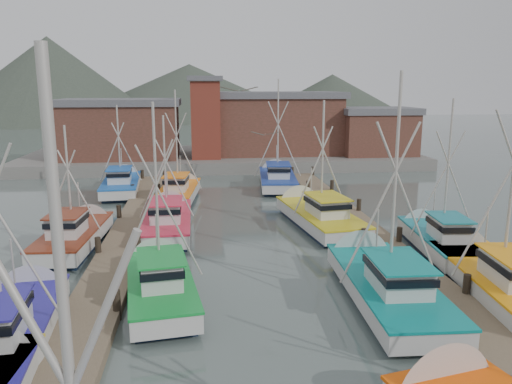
{
  "coord_description": "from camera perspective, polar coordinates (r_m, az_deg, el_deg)",
  "views": [
    {
      "loc": [
        -2.77,
        -20.05,
        8.72
      ],
      "look_at": [
        0.53,
        8.54,
        2.6
      ],
      "focal_mm": 35.0,
      "sensor_mm": 36.0,
      "label": 1
    }
  ],
  "objects": [
    {
      "name": "gull_near",
      "position": [
        19.92,
        -1.92,
        11.61
      ],
      "size": [
        1.52,
        0.66,
        0.24
      ],
      "rotation": [
        0.0,
        0.0,
        0.46
      ],
      "color": "gray",
      "rests_on": "ground"
    },
    {
      "name": "boat_4",
      "position": [
        21.71,
        -10.98,
        -9.96
      ],
      "size": [
        3.58,
        8.5,
        8.79
      ],
      "rotation": [
        0.0,
        0.0,
        0.13
      ],
      "color": "black",
      "rests_on": "ground"
    },
    {
      "name": "boat_5",
      "position": [
        21.82,
        14.29,
        -9.99
      ],
      "size": [
        4.07,
        9.76,
        10.15
      ],
      "rotation": [
        0.0,
        0.0,
        -0.04
      ],
      "color": "black",
      "rests_on": "ground"
    },
    {
      "name": "dock_right",
      "position": [
        27.36,
        14.81,
        -6.53
      ],
      "size": [
        2.3,
        46.0,
        1.5
      ],
      "color": "brown",
      "rests_on": "ground"
    },
    {
      "name": "boat_9",
      "position": [
        32.07,
        6.92,
        -2.6
      ],
      "size": [
        4.22,
        9.92,
        8.77
      ],
      "rotation": [
        0.0,
        0.0,
        0.14
      ],
      "color": "black",
      "rests_on": "ground"
    },
    {
      "name": "dock_left",
      "position": [
        25.9,
        -15.74,
        -7.64
      ],
      "size": [
        2.3,
        46.0,
        1.5
      ],
      "color": "brown",
      "rests_on": "ground"
    },
    {
      "name": "quay",
      "position": [
        57.69,
        -3.77,
        3.88
      ],
      "size": [
        44.0,
        16.0,
        1.2
      ],
      "primitive_type": "cube",
      "color": "gray",
      "rests_on": "ground"
    },
    {
      "name": "boat_13",
      "position": [
        44.41,
        2.43,
        1.57
      ],
      "size": [
        4.06,
        9.72,
        10.17
      ],
      "rotation": [
        0.0,
        0.0,
        -0.1
      ],
      "color": "black",
      "rests_on": "ground"
    },
    {
      "name": "boat_7",
      "position": [
        24.0,
        25.46,
        -8.76
      ],
      "size": [
        4.26,
        9.5,
        10.67
      ],
      "rotation": [
        0.0,
        0.0,
        -0.1
      ],
      "color": "black",
      "rests_on": "ground"
    },
    {
      "name": "boat_14",
      "position": [
        43.42,
        -15.09,
        0.91
      ],
      "size": [
        3.39,
        9.17,
        8.02
      ],
      "rotation": [
        0.0,
        0.0,
        0.07
      ],
      "color": "black",
      "rests_on": "ground"
    },
    {
      "name": "boat_6",
      "position": [
        19.47,
        -26.21,
        -13.68
      ],
      "size": [
        3.86,
        8.93,
        9.51
      ],
      "rotation": [
        0.0,
        0.0,
        0.08
      ],
      "color": "black",
      "rests_on": "ground"
    },
    {
      "name": "shed_left",
      "position": [
        55.83,
        -15.15,
        7.09
      ],
      "size": [
        12.72,
        8.48,
        6.2
      ],
      "color": "brown",
      "rests_on": "quay"
    },
    {
      "name": "shed_right",
      "position": [
        57.76,
        13.56,
        6.82
      ],
      "size": [
        8.48,
        6.36,
        5.2
      ],
      "color": "brown",
      "rests_on": "quay"
    },
    {
      "name": "distant_hills",
      "position": [
        143.25,
        -10.68,
        8.3
      ],
      "size": [
        175.0,
        140.0,
        42.0
      ],
      "color": "#444E41",
      "rests_on": "ground"
    },
    {
      "name": "shed_center",
      "position": [
        57.86,
        2.18,
        8.0
      ],
      "size": [
        14.84,
        9.54,
        6.9
      ],
      "color": "brown",
      "rests_on": "quay"
    },
    {
      "name": "boat_11",
      "position": [
        28.62,
        20.04,
        -5.06
      ],
      "size": [
        3.48,
        8.09,
        8.74
      ],
      "rotation": [
        0.0,
        0.0,
        -0.1
      ],
      "color": "black",
      "rests_on": "ground"
    },
    {
      "name": "boat_8",
      "position": [
        31.07,
        -10.06,
        -3.19
      ],
      "size": [
        3.22,
        8.97,
        7.84
      ],
      "rotation": [
        0.0,
        0.0,
        0.01
      ],
      "color": "black",
      "rests_on": "ground"
    },
    {
      "name": "boat_10",
      "position": [
        29.43,
        -19.82,
        -4.59
      ],
      "size": [
        3.08,
        8.35,
        7.39
      ],
      "rotation": [
        0.0,
        0.0,
        -0.06
      ],
      "color": "black",
      "rests_on": "ground"
    },
    {
      "name": "boat_12",
      "position": [
        39.32,
        -8.74,
        0.07
      ],
      "size": [
        3.6,
        8.55,
        9.13
      ],
      "rotation": [
        0.0,
        0.0,
        -0.11
      ],
      "color": "black",
      "rests_on": "ground"
    },
    {
      "name": "lookout_tower",
      "position": [
        53.15,
        -5.8,
        8.52
      ],
      "size": [
        3.6,
        3.6,
        8.5
      ],
      "color": "maroon",
      "rests_on": "quay"
    },
    {
      "name": "ground",
      "position": [
        22.04,
        1.21,
        -11.3
      ],
      "size": [
        260.0,
        260.0,
        0.0
      ],
      "primitive_type": "plane",
      "color": "#475652",
      "rests_on": "ground"
    },
    {
      "name": "gull_far",
      "position": [
        26.14,
        1.06,
        6.66
      ],
      "size": [
        1.52,
        0.66,
        0.24
      ],
      "rotation": [
        0.0,
        0.0,
        -0.5
      ],
      "color": "gray",
      "rests_on": "ground"
    }
  ]
}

